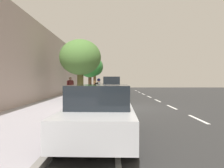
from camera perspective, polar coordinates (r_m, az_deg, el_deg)
ground at (r=13.59m, az=3.62°, el=-5.96°), size 71.47×71.47×0.00m
sidewalk at (r=13.96m, az=-13.91°, el=-5.51°), size 3.85×44.67×0.14m
curb_edge at (r=13.62m, az=-5.66°, el=-5.65°), size 0.16×44.67×0.14m
lane_stripe_centre at (r=14.26m, az=14.83°, el=-5.65°), size 0.14×44.20×0.01m
lane_stripe_bike_edge at (r=13.56m, az=0.57°, el=-5.96°), size 0.12×44.67×0.01m
building_facade at (r=14.60m, az=-22.30°, el=5.86°), size 0.50×44.67×5.80m
parked_sedan_green_nearest at (r=31.57m, az=-0.70°, el=-0.59°), size 2.04×4.50×1.52m
parked_suv_black_second at (r=24.22m, az=-0.30°, el=-0.44°), size 2.18×4.80×1.99m
parked_sedan_silver_mid at (r=6.27m, az=-3.00°, el=-7.28°), size 1.95×4.45×1.52m
bicycle_at_curb at (r=17.79m, az=-2.80°, el=-3.09°), size 1.53×0.90×0.75m
cyclist_with_backpack at (r=18.21m, az=-3.43°, el=-0.72°), size 0.50×0.59×1.78m
street_tree_near_cyclist at (r=30.60m, az=-4.39°, el=4.27°), size 2.27×2.27×4.51m
street_tree_mid_block at (r=24.06m, az=-5.61°, el=4.40°), size 2.42×2.42×4.14m
street_tree_far_end at (r=17.00m, az=-8.01°, el=6.57°), size 3.07×3.07×4.51m
pedestrian_on_phone at (r=18.02m, az=-10.48°, el=-0.65°), size 0.48×0.46×1.73m
fire_hydrant at (r=19.60m, az=-5.16°, el=-2.15°), size 0.22×0.22×0.84m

